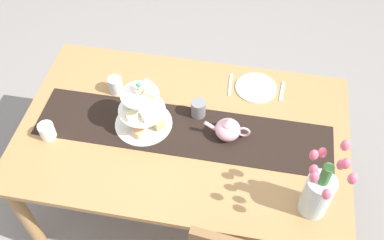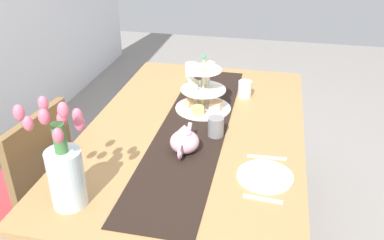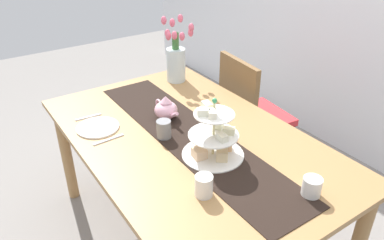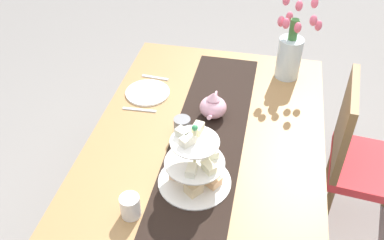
{
  "view_description": "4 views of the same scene",
  "coord_description": "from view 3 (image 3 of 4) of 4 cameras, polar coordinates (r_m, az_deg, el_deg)",
  "views": [
    {
      "loc": [
        -0.3,
        1.36,
        2.52
      ],
      "look_at": [
        -0.05,
        -0.01,
        0.81
      ],
      "focal_mm": 40.91,
      "sensor_mm": 36.0,
      "label": 1
    },
    {
      "loc": [
        -1.72,
        -0.36,
        1.72
      ],
      "look_at": [
        0.0,
        0.02,
        0.78
      ],
      "focal_mm": 37.85,
      "sensor_mm": 36.0,
      "label": 2
    },
    {
      "loc": [
        1.39,
        -0.92,
        1.78
      ],
      "look_at": [
        -0.01,
        0.02,
        0.82
      ],
      "focal_mm": 35.17,
      "sensor_mm": 36.0,
      "label": 3
    },
    {
      "loc": [
        1.38,
        0.24,
        2.06
      ],
      "look_at": [
        -0.06,
        -0.07,
        0.84
      ],
      "focal_mm": 40.34,
      "sensor_mm": 36.0,
      "label": 4
    }
  ],
  "objects": [
    {
      "name": "fork_left",
      "position": [
        2.22,
        -15.46,
        0.45
      ],
      "size": [
        0.03,
        0.15,
        0.01
      ],
      "primitive_type": "cube",
      "rotation": [
        0.0,
        0.0,
        -0.07
      ],
      "color": "silver",
      "rests_on": "dining_table"
    },
    {
      "name": "chair_left",
      "position": [
        2.74,
        8.73,
        1.35
      ],
      "size": [
        0.46,
        0.46,
        0.91
      ],
      "color": "brown",
      "rests_on": "ground_plane"
    },
    {
      "name": "tiered_cake_stand",
      "position": [
        1.78,
        3.24,
        -2.88
      ],
      "size": [
        0.3,
        0.3,
        0.3
      ],
      "color": "beige",
      "rests_on": "table_runner"
    },
    {
      "name": "table_runner",
      "position": [
        1.97,
        -0.36,
        -2.38
      ],
      "size": [
        1.53,
        0.33,
        0.0
      ],
      "primitive_type": "cube",
      "color": "black",
      "rests_on": "dining_table"
    },
    {
      "name": "dining_table",
      "position": [
        2.02,
        -0.49,
        -4.64
      ],
      "size": [
        1.7,
        1.06,
        0.73
      ],
      "color": "#A37747",
      "rests_on": "ground_plane"
    },
    {
      "name": "dinner_plate_left",
      "position": [
        2.1,
        -14.09,
        -1.09
      ],
      "size": [
        0.23,
        0.23,
        0.01
      ],
      "primitive_type": "cylinder",
      "color": "white",
      "rests_on": "dining_table"
    },
    {
      "name": "tulip_vase",
      "position": [
        2.57,
        -2.44,
        9.25
      ],
      "size": [
        0.17,
        0.22,
        0.44
      ],
      "color": "silver",
      "rests_on": "dining_table"
    },
    {
      "name": "mug_white_text",
      "position": [
        1.57,
        1.81,
        -9.93
      ],
      "size": [
        0.08,
        0.08,
        0.09
      ],
      "primitive_type": "cylinder",
      "color": "white",
      "rests_on": "dining_table"
    },
    {
      "name": "knife_left",
      "position": [
        1.98,
        -12.54,
        -2.91
      ],
      "size": [
        0.02,
        0.17,
        0.01
      ],
      "primitive_type": "cube",
      "rotation": [
        0.0,
        0.0,
        0.05
      ],
      "color": "silver",
      "rests_on": "dining_table"
    },
    {
      "name": "teapot",
      "position": [
        2.11,
        -3.99,
        1.65
      ],
      "size": [
        0.24,
        0.13,
        0.14
      ],
      "color": "#E5A8BC",
      "rests_on": "table_runner"
    },
    {
      "name": "ground_plane",
      "position": [
        2.44,
        -0.42,
        -17.28
      ],
      "size": [
        8.0,
        8.0,
        0.0
      ],
      "primitive_type": "plane",
      "color": "gray"
    },
    {
      "name": "cream_jug",
      "position": [
        1.65,
        17.71,
        -9.64
      ],
      "size": [
        0.08,
        0.08,
        0.08
      ],
      "primitive_type": "cylinder",
      "color": "white",
      "rests_on": "dining_table"
    },
    {
      "name": "mug_grey",
      "position": [
        1.94,
        -4.29,
        -1.39
      ],
      "size": [
        0.08,
        0.08,
        0.09
      ],
      "primitive_type": "cylinder",
      "color": "slate",
      "rests_on": "table_runner"
    }
  ]
}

